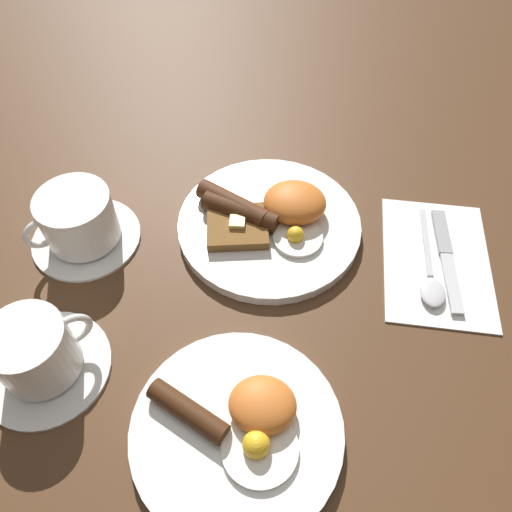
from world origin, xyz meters
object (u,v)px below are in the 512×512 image
object	(u,v)px
breakfast_plate_near	(269,220)
spoon	(431,281)
knife	(446,253)
teacup_near	(79,222)
teacup_far	(37,354)
breakfast_plate_far	(236,427)

from	to	relation	value
breakfast_plate_near	spoon	xyz separation A→B (m)	(-0.21, 0.07, -0.01)
knife	spoon	distance (m)	0.05
breakfast_plate_near	spoon	size ratio (longest dim) A/B	1.58
knife	teacup_near	bearing A→B (deg)	-89.32
knife	breakfast_plate_near	bearing A→B (deg)	-98.14
teacup_far	knife	xyz separation A→B (m)	(-0.45, -0.22, -0.03)
teacup_far	spoon	size ratio (longest dim) A/B	0.91
teacup_far	knife	bearing A→B (deg)	-154.07
breakfast_plate_near	teacup_far	distance (m)	0.33
breakfast_plate_near	breakfast_plate_far	size ratio (longest dim) A/B	1.13
breakfast_plate_far	teacup_near	size ratio (longest dim) A/B	1.52
teacup_near	spoon	xyz separation A→B (m)	(-0.45, 0.01, -0.03)
breakfast_plate_near	breakfast_plate_far	distance (m)	0.28
breakfast_plate_near	breakfast_plate_far	xyz separation A→B (m)	(-0.00, 0.28, -0.00)
breakfast_plate_near	teacup_far	xyz separation A→B (m)	(0.22, 0.24, 0.02)
teacup_far	breakfast_plate_far	bearing A→B (deg)	169.68
breakfast_plate_near	teacup_far	world-z (taller)	teacup_far
breakfast_plate_far	teacup_near	bearing A→B (deg)	-43.08
teacup_near	spoon	size ratio (longest dim) A/B	0.92
teacup_near	knife	bearing A→B (deg)	-175.67
teacup_far	teacup_near	bearing A→B (deg)	-83.68
teacup_near	knife	world-z (taller)	teacup_near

